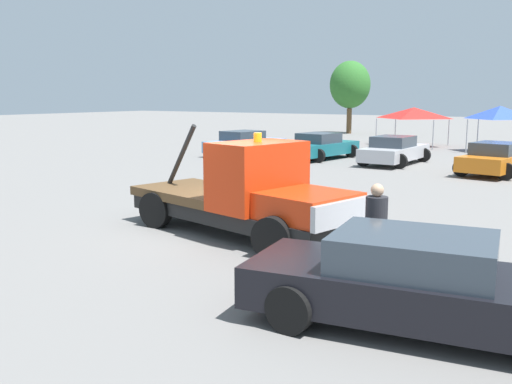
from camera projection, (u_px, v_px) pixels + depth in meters
name	position (u px, v px, depth m)	size (l,w,h in m)	color
ground_plane	(238.00, 234.00, 13.36)	(160.00, 160.00, 0.00)	slate
tow_truck	(249.00, 197.00, 12.95)	(6.33, 3.22, 2.51)	black
foreground_car	(427.00, 285.00, 7.81)	(5.31, 2.59, 1.34)	black
person_near_truck	(376.00, 225.00, 9.88)	(0.38, 0.38, 1.72)	#38383D
parked_car_skyblue	(245.00, 143.00, 30.85)	(2.90, 5.05, 1.34)	#669ED1
parked_car_teal	(320.00, 146.00, 29.13)	(2.83, 4.74, 1.34)	#196670
parked_car_silver	(394.00, 151.00, 26.89)	(2.48, 4.83, 1.34)	#B7B7BC
parked_car_orange	(497.00, 159.00, 23.31)	(2.88, 4.57, 1.34)	orange
canopy_tent_red	(414.00, 113.00, 36.24)	(3.64, 3.64, 2.47)	#9E9EA3
canopy_tent_blue	(500.00, 113.00, 32.37)	(2.91, 2.91, 2.63)	#9E9EA3
tree_left	(350.00, 85.00, 48.16)	(3.42, 3.42, 6.11)	brown
traffic_cone	(258.00, 188.00, 18.45)	(0.40, 0.40, 0.55)	black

